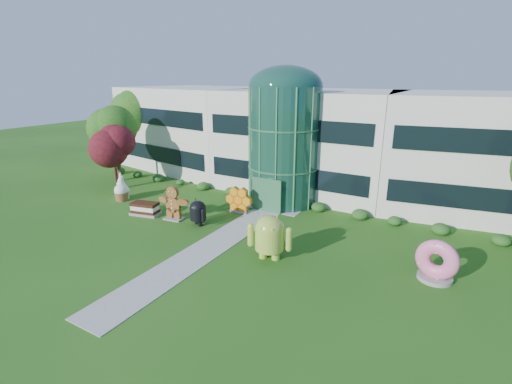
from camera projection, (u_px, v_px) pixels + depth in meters
The scene contains 14 objects.
ground at pixel (197, 256), 22.89m from camera, with size 140.00×140.00×0.00m, color #215114.
building at pixel (311, 139), 36.33m from camera, with size 46.00×15.00×9.30m, color beige, non-canonical shape.
atrium at pixel (284, 146), 31.31m from camera, with size 6.00×6.00×9.80m, color #194738.
walkway at pixel (216, 243), 24.53m from camera, with size 2.40×20.00×0.04m, color #9E9E93.
tree_red at pixel (118, 158), 35.60m from camera, with size 4.00×4.00×6.00m, color #3F0C14, non-canonical shape.
trees_backdrop at pixel (289, 152), 32.34m from camera, with size 52.00×8.00×8.40m, color #254C13, non-canonical shape.
android_green at pixel (270, 234), 22.05m from camera, with size 2.85×1.90×3.23m, color #A0BD3C, non-canonical shape.
android_black at pixel (198, 211), 27.26m from camera, with size 1.94×1.30×2.20m, color black, non-canonical shape.
donut at pixel (438, 260), 19.89m from camera, with size 2.28×1.09×2.37m, color #D7517D, non-canonical shape.
gingerbread at pixel (173, 203), 28.29m from camera, with size 2.91×1.12×2.68m, color brown, non-canonical shape.
ice_cream_sandwich at pixel (145, 209), 29.43m from camera, with size 2.32×1.16×1.03m, color black, non-canonical shape.
honeycomb at pixel (239, 201), 29.92m from camera, with size 2.42×0.87×1.90m, color orange, non-canonical shape.
froyo at pixel (121, 186), 33.03m from camera, with size 1.43×1.43×2.45m, color white, non-canonical shape.
cupcake at pixel (121, 192), 32.70m from camera, with size 1.28×1.28×1.54m, color white, non-canonical shape.
Camera 1 is at (13.52, -16.01, 10.65)m, focal length 26.00 mm.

